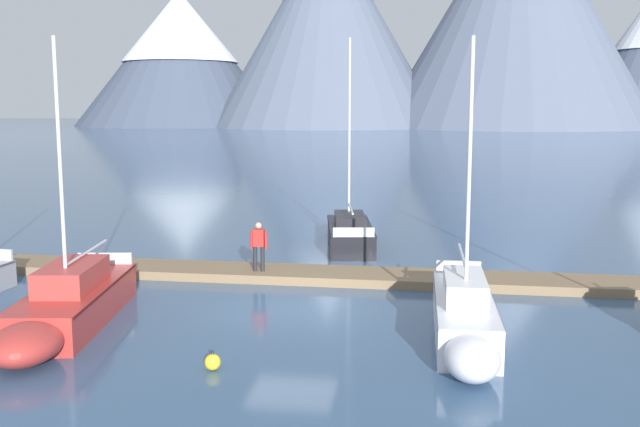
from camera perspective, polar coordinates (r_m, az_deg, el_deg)
ground_plane at (r=21.28m, az=-2.22°, el=-7.67°), size 700.00×700.00×0.00m
mountain_west_summit at (r=239.89m, az=-10.91°, el=12.15°), size 66.40×66.40×42.13m
mountain_central_massif at (r=222.25m, az=0.61°, el=14.76°), size 69.94×69.94×59.53m
mountain_shoulder_ridge at (r=224.21m, az=15.28°, el=15.53°), size 79.59×79.59×68.38m
dock at (r=25.07m, az=-0.63°, el=-4.86°), size 26.37×2.76×0.30m
sailboat_second_berth at (r=20.65m, az=-19.24°, el=-6.80°), size 2.77×7.69×7.66m
sailboat_mid_dock_port at (r=31.23m, az=2.32°, el=-1.40°), size 2.63×7.09×8.76m
sailboat_mid_dock_starboard at (r=18.79m, az=11.31°, el=-7.96°), size 1.49×7.02×7.55m
person_on_dock at (r=24.88m, az=-4.84°, el=-2.36°), size 0.59×0.23×1.69m
mooring_buoy_channel_marker at (r=16.84m, az=-8.43°, el=-11.46°), size 0.37×0.37×0.45m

